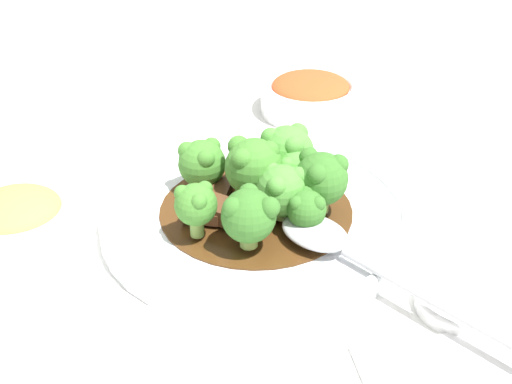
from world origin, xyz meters
TOP-DOWN VIEW (x-y plane):
  - ground_plane at (0.00, 0.00)m, footprint 4.00×4.00m
  - main_plate at (0.00, 0.00)m, footprint 0.28×0.28m
  - beef_strip_0 at (0.01, 0.05)m, footprint 0.06×0.06m
  - beef_strip_1 at (-0.04, 0.01)m, footprint 0.05×0.07m
  - beef_strip_2 at (-0.02, -0.02)m, footprint 0.06×0.06m
  - broccoli_floret_0 at (-0.00, 0.01)m, footprint 0.05×0.05m
  - broccoli_floret_1 at (0.03, 0.03)m, footprint 0.05×0.05m
  - broccoli_floret_2 at (-0.02, -0.06)m, footprint 0.05×0.05m
  - broccoli_floret_3 at (0.02, -0.02)m, footprint 0.05×0.05m
  - broccoli_floret_4 at (-0.06, -0.04)m, footprint 0.04×0.04m
  - broccoli_floret_5 at (0.04, -0.04)m, footprint 0.03×0.03m
  - broccoli_floret_6 at (0.05, -0.02)m, footprint 0.05×0.05m
  - broccoli_floret_7 at (-0.04, 0.04)m, footprint 0.04×0.04m
  - broccoli_floret_8 at (0.04, 0.01)m, footprint 0.04×0.04m
  - serving_spoon at (0.05, -0.07)m, footprint 0.15×0.20m
  - side_bowl_kimchi at (0.10, 0.22)m, footprint 0.12×0.12m
  - side_bowl_appetizer at (-0.21, -0.00)m, footprint 0.10×0.10m
  - sauce_dish at (0.14, -0.14)m, footprint 0.07×0.07m
  - paper_napkin at (0.11, -0.20)m, footprint 0.13×0.08m

SIDE VIEW (x-z plane):
  - ground_plane at x=0.00m, z-range 0.00..0.00m
  - paper_napkin at x=0.11m, z-range 0.00..0.01m
  - sauce_dish at x=0.14m, z-range 0.00..0.01m
  - main_plate at x=0.00m, z-range 0.00..0.02m
  - side_bowl_kimchi at x=0.10m, z-range 0.00..0.04m
  - beef_strip_0 at x=0.01m, z-range 0.02..0.03m
  - beef_strip_1 at x=-0.04m, z-range 0.02..0.03m
  - side_bowl_appetizer at x=-0.21m, z-range 0.00..0.05m
  - serving_spoon at x=0.05m, z-range 0.02..0.03m
  - beef_strip_2 at x=-0.02m, z-range 0.02..0.03m
  - broccoli_floret_5 at x=0.04m, z-range 0.02..0.06m
  - broccoli_floret_7 at x=-0.04m, z-range 0.02..0.07m
  - broccoli_floret_3 at x=0.02m, z-range 0.02..0.07m
  - broccoli_floret_2 at x=-0.02m, z-range 0.02..0.08m
  - broccoli_floret_8 at x=0.04m, z-range 0.03..0.07m
  - broccoli_floret_4 at x=-0.06m, z-range 0.03..0.07m
  - broccoli_floret_6 at x=0.05m, z-range 0.02..0.08m
  - broccoli_floret_1 at x=0.03m, z-range 0.02..0.08m
  - broccoli_floret_0 at x=0.00m, z-range 0.02..0.09m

